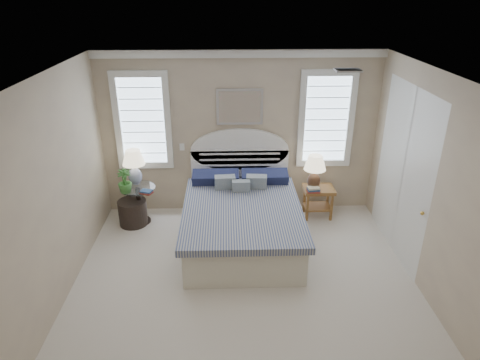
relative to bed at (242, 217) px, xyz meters
name	(u,v)px	position (x,y,z in m)	size (l,w,h in m)	color
floor	(246,303)	(0.00, -1.46, -0.39)	(4.50, 5.00, 0.01)	#B7AD9D
ceiling	(248,84)	(0.00, -1.46, 2.31)	(4.50, 5.00, 0.01)	silver
wall_back	(240,134)	(0.00, 1.04, 0.96)	(4.50, 0.02, 2.70)	#C5B393
wall_left	(41,209)	(-2.25, -1.46, 0.96)	(0.02, 5.00, 2.70)	#C5B393
wall_right	(447,203)	(2.25, -1.46, 0.96)	(0.02, 5.00, 2.70)	#C5B393
crown_molding	(240,54)	(0.00, 1.00, 2.25)	(4.50, 0.08, 0.12)	silver
hvac_vent	(348,70)	(1.20, -0.66, 2.29)	(0.30, 0.20, 0.02)	#B2B2B2
switch_plate	(182,147)	(-0.95, 1.03, 0.76)	(0.08, 0.01, 0.12)	silver
window_left	(143,121)	(-1.55, 1.02, 1.21)	(0.90, 0.06, 1.60)	#C8E4FE
window_right	(326,119)	(1.40, 1.02, 1.21)	(0.90, 0.06, 1.60)	#C8E4FE
painting	(240,107)	(0.00, 1.00, 1.43)	(0.74, 0.04, 0.58)	silver
closet_door	(403,173)	(2.23, -0.26, 0.81)	(0.02, 1.80, 2.40)	silver
bed	(242,217)	(0.00, 0.00, 0.00)	(1.72, 2.28, 1.47)	silver
side_table_left	(139,201)	(-1.65, 0.59, 0.00)	(0.56, 0.56, 0.63)	black
nightstand_right	(318,196)	(1.30, 0.69, 0.00)	(0.50, 0.40, 0.53)	#996632
floor_pot	(133,212)	(-1.76, 0.53, -0.18)	(0.46, 0.46, 0.42)	black
lamp_left	(134,163)	(-1.70, 0.74, 0.60)	(0.39, 0.39, 0.59)	silver
lamp_right	(315,168)	(1.20, 0.68, 0.50)	(0.39, 0.39, 0.58)	black
potted_plant	(125,181)	(-1.80, 0.42, 0.44)	(0.21, 0.21, 0.38)	#346D2B
books_left	(146,192)	(-1.47, 0.37, 0.27)	(0.22, 0.19, 0.05)	maroon
books_right	(313,190)	(1.18, 0.54, 0.18)	(0.21, 0.16, 0.08)	maroon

